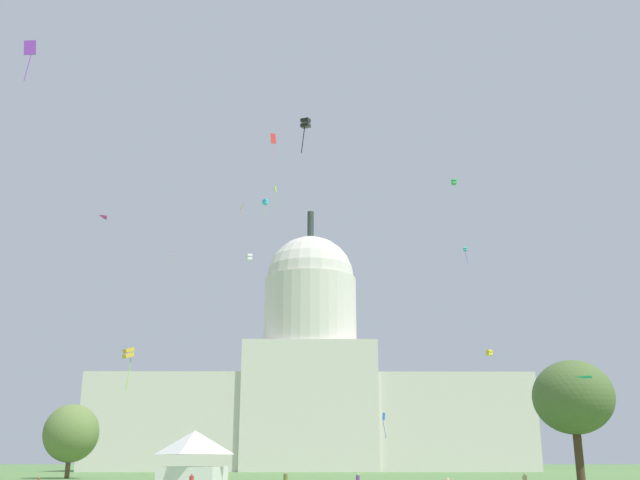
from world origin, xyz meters
TOP-DOWN VIEW (x-y plane):
  - capitol_building at (1.62, 164.36)m, footprint 111.71×26.42m
  - event_tent at (-10.33, 53.17)m, footprint 7.12×7.92m
  - tree_west_far at (-36.98, 94.38)m, footprint 12.28×12.01m
  - tree_east_far at (29.66, 49.45)m, footprint 11.66×11.65m
  - kite_turquoise_high at (36.41, 127.25)m, footprint 0.79×0.72m
  - kite_violet_high at (-23.40, 30.41)m, footprint 1.15×0.26m
  - kite_yellow_mid at (35.26, 106.86)m, footprint 1.20×1.22m
  - kite_black_mid at (1.71, 25.88)m, footprint 0.88×0.90m
  - kite_gold_low at (-15.32, 42.07)m, footprint 1.24×1.23m
  - kite_orange_high at (-12.49, 114.55)m, footprint 0.74×0.72m
  - kite_blue_low at (11.58, 68.43)m, footprint 0.46×0.49m
  - kite_white_high at (-9.81, 104.31)m, footprint 1.42×1.40m
  - kite_cyan_high at (-7.73, 115.00)m, footprint 1.35×1.33m
  - kite_lime_high at (-5.18, 106.90)m, footprint 0.51×0.58m
  - kite_magenta_mid at (-23.19, 57.44)m, footprint 0.87×1.58m
  - kite_green_high at (26.79, 89.10)m, footprint 0.86×0.90m
  - kite_red_high at (-2.56, 53.87)m, footprint 0.72×0.32m
  - kite_pink_high at (-30.76, 136.96)m, footprint 1.32×0.94m
  - kite_turquoise_low at (26.36, 35.20)m, footprint 1.88×1.59m

SIDE VIEW (x-z plane):
  - event_tent at x=-10.33m, z-range 0.12..6.11m
  - tree_west_far at x=-36.98m, z-range 1.20..12.87m
  - kite_blue_low at x=11.58m, z-range 6.24..9.46m
  - tree_east_far at x=29.66m, z-range 2.66..15.76m
  - kite_turquoise_low at x=26.36m, z-range 9.37..9.58m
  - kite_gold_low at x=-15.32m, z-range 10.67..14.76m
  - capitol_building at x=1.62m, z-range -14.70..54.83m
  - kite_yellow_mid at x=35.26m, z-range 21.43..22.50m
  - kite_black_mid at x=1.71m, z-range 27.54..30.61m
  - kite_magenta_mid at x=-23.19m, z-range 31.42..31.75m
  - kite_violet_high at x=-23.40m, z-range 36.47..40.56m
  - kite_white_high at x=-9.81m, z-range 38.99..40.27m
  - kite_red_high at x=-2.56m, z-range 38.96..42.10m
  - kite_turquoise_high at x=36.41m, z-range 45.90..49.84m
  - kite_pink_high at x=-30.76m, z-range 47.84..50.13m
  - kite_green_high at x=26.79m, z-range 48.57..49.53m
  - kite_orange_high at x=-12.49m, z-range 51.60..55.06m
  - kite_lime_high at x=-5.18m, z-range 51.50..56.11m
  - kite_cyan_high at x=-7.73m, z-range 52.79..56.40m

